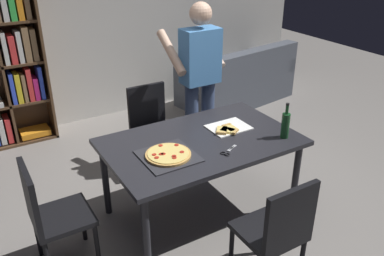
% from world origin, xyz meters
% --- Properties ---
extents(ground_plane, '(12.00, 12.00, 0.00)m').
position_xyz_m(ground_plane, '(0.00, 0.00, 0.00)').
color(ground_plane, gray).
extents(back_wall, '(6.40, 0.10, 2.80)m').
position_xyz_m(back_wall, '(0.00, 2.60, 1.40)').
color(back_wall, silver).
rests_on(back_wall, ground_plane).
extents(dining_table, '(1.63, 1.01, 0.75)m').
position_xyz_m(dining_table, '(0.00, 0.00, 0.68)').
color(dining_table, '#232328').
rests_on(dining_table, ground_plane).
extents(chair_near_camera, '(0.42, 0.42, 0.90)m').
position_xyz_m(chair_near_camera, '(-0.00, -0.99, 0.51)').
color(chair_near_camera, black).
rests_on(chair_near_camera, ground_plane).
extents(chair_far_side, '(0.42, 0.42, 0.90)m').
position_xyz_m(chair_far_side, '(0.00, 0.99, 0.51)').
color(chair_far_side, black).
rests_on(chair_far_side, ground_plane).
extents(chair_left_end, '(0.42, 0.42, 0.90)m').
position_xyz_m(chair_left_end, '(-1.30, 0.00, 0.51)').
color(chair_left_end, black).
rests_on(chair_left_end, ground_plane).
extents(couch, '(1.80, 1.09, 0.85)m').
position_xyz_m(couch, '(1.91, 1.99, 0.30)').
color(couch, '#4C515B').
rests_on(couch, ground_plane).
extents(person_serving_pizza, '(0.55, 0.54, 1.75)m').
position_xyz_m(person_serving_pizza, '(0.46, 0.77, 1.00)').
color(person_serving_pizza, '#38476B').
rests_on(person_serving_pizza, ground_plane).
extents(pepperoni_pizza_on_tray, '(0.42, 0.42, 0.04)m').
position_xyz_m(pepperoni_pizza_on_tray, '(-0.37, -0.11, 0.77)').
color(pepperoni_pizza_on_tray, '#2D2D33').
rests_on(pepperoni_pizza_on_tray, dining_table).
extents(pizza_slices_on_towel, '(0.36, 0.30, 0.03)m').
position_xyz_m(pizza_slices_on_towel, '(0.31, 0.05, 0.76)').
color(pizza_slices_on_towel, white).
rests_on(pizza_slices_on_towel, dining_table).
extents(wine_bottle, '(0.07, 0.07, 0.32)m').
position_xyz_m(wine_bottle, '(0.64, -0.32, 0.87)').
color(wine_bottle, '#194723').
rests_on(wine_bottle, dining_table).
extents(kitchen_scissors, '(0.20, 0.13, 0.01)m').
position_xyz_m(kitchen_scissors, '(0.07, -0.29, 0.76)').
color(kitchen_scissors, silver).
rests_on(kitchen_scissors, dining_table).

